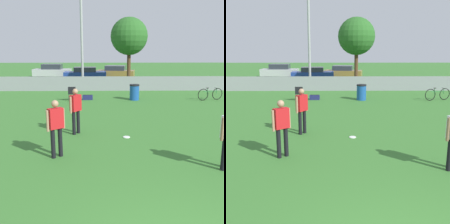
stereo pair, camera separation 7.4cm
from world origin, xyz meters
The scene contains 13 objects.
fence_backline centered at (0.00, 18.00, 0.55)m, with size 26.38×0.07×1.21m.
light_pole centered at (-3.11, 19.51, 5.14)m, with size 0.90×0.36×8.74m.
tree_near_pole centered at (0.77, 21.25, 4.16)m, with size 3.17×3.17×5.76m.
player_thrower_red centered at (-2.70, 4.65, 1.02)m, with size 0.49×0.44×1.74m.
player_defender_red centered at (-2.36, 6.99, 1.02)m, with size 0.44×0.49×1.74m.
frisbee_disc centered at (-0.47, 6.49, 0.01)m, with size 0.25×0.25×0.03m.
folding_chair_sideline centered at (-3.30, 13.88, 0.51)m, with size 0.50×0.50×0.89m.
bicycle_sideline centered at (5.33, 13.94, 0.38)m, with size 1.73×0.59×0.79m.
trash_bin centered at (0.57, 14.09, 0.49)m, with size 0.62×0.62×0.98m.
gear_bag_sideline centered at (-2.39, 14.26, 0.14)m, with size 0.63×0.35×0.31m.
parked_car_silver centered at (-7.16, 28.13, 0.71)m, with size 4.13×1.83×1.47m.
parked_car_blue centered at (-3.34, 25.50, 0.65)m, with size 4.31×1.88×1.31m.
parked_car_tan centered at (-0.19, 27.04, 0.66)m, with size 4.29×2.55×1.36m.
Camera 1 is at (-1.22, -3.32, 3.21)m, focal length 45.00 mm.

